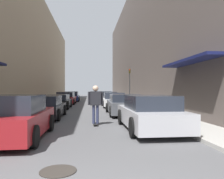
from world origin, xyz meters
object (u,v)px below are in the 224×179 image
at_px(manhole_cover, 58,171).
at_px(parked_car_right_3, 109,98).
at_px(parked_car_left_0, 15,118).
at_px(traffic_light, 130,82).
at_px(parked_car_right_2, 114,100).
at_px(parked_car_right_1, 124,105).
at_px(parked_car_left_1, 44,107).
at_px(parked_car_right_4, 105,96).
at_px(parked_car_left_2, 59,102).
at_px(parked_car_left_3, 66,98).
at_px(skateboarder, 96,101).
at_px(parked_car_right_0, 149,113).
at_px(parked_car_left_4, 72,97).

bearing_deg(manhole_cover, parked_car_right_3, 82.31).
distance_m(parked_car_left_0, traffic_light, 15.51).
distance_m(parked_car_left_0, parked_car_right_2, 13.43).
distance_m(parked_car_right_1, traffic_light, 8.01).
xyz_separation_m(parked_car_left_1, parked_car_right_1, (4.70, 1.21, 0.03)).
distance_m(parked_car_right_4, manhole_cover, 26.96).
xyz_separation_m(parked_car_left_0, parked_car_right_3, (4.63, 18.26, -0.01)).
distance_m(parked_car_left_1, parked_car_left_2, 5.99).
xyz_separation_m(parked_car_left_3, traffic_light, (6.49, -2.82, 1.65)).
height_order(parked_car_left_0, traffic_light, traffic_light).
bearing_deg(parked_car_right_2, parked_car_left_2, -163.44).
bearing_deg(manhole_cover, parked_car_left_1, 103.23).
relative_size(parked_car_right_2, manhole_cover, 6.77).
height_order(parked_car_left_1, parked_car_left_2, parked_car_left_1).
bearing_deg(parked_car_right_4, parked_car_left_1, -104.29).
xyz_separation_m(parked_car_left_1, parked_car_left_3, (-0.03, 11.67, 0.05)).
xyz_separation_m(parked_car_left_1, skateboarder, (2.78, -2.79, 0.48)).
height_order(parked_car_right_0, traffic_light, traffic_light).
relative_size(parked_car_right_4, manhole_cover, 5.69).
bearing_deg(parked_car_right_2, parked_car_left_3, 138.00).
xyz_separation_m(parked_car_right_2, traffic_light, (1.74, 1.45, 1.67)).
bearing_deg(parked_car_right_3, parked_car_left_1, -110.17).
bearing_deg(parked_car_right_3, traffic_light, -68.18).
relative_size(parked_car_left_3, skateboarder, 2.62).
relative_size(parked_car_left_2, parked_car_right_0, 1.02).
distance_m(parked_car_left_4, skateboarder, 20.22).
distance_m(parked_car_left_3, parked_car_right_2, 6.39).
height_order(parked_car_left_0, manhole_cover, parked_car_left_0).
height_order(parked_car_right_1, skateboarder, skateboarder).
distance_m(parked_car_right_1, parked_car_right_4, 17.42).
bearing_deg(parked_car_right_2, traffic_light, 39.76).
height_order(parked_car_left_4, parked_car_right_3, parked_car_left_4).
distance_m(parked_car_left_2, parked_car_right_3, 8.51).
xyz_separation_m(parked_car_right_2, skateboarder, (-1.93, -10.18, 0.46)).
height_order(parked_car_left_1, parked_car_right_4, parked_car_right_4).
height_order(parked_car_left_2, parked_car_right_3, parked_car_right_3).
distance_m(parked_car_left_1, traffic_light, 11.08).
distance_m(parked_car_left_0, parked_car_right_3, 18.84).
bearing_deg(parked_car_right_2, parked_car_left_4, 114.95).
bearing_deg(skateboarder, parked_car_left_4, 97.54).
bearing_deg(parked_car_right_2, parked_car_right_1, -90.17).
distance_m(parked_car_left_2, parked_car_right_1, 6.71).
distance_m(parked_car_right_3, manhole_cover, 21.40).
distance_m(parked_car_right_0, parked_car_right_3, 17.14).
xyz_separation_m(parked_car_right_0, traffic_light, (1.62, 12.96, 1.65)).
distance_m(manhole_cover, traffic_light, 17.76).
bearing_deg(skateboarder, parked_car_right_3, 82.78).
distance_m(parked_car_right_2, skateboarder, 10.37).
relative_size(parked_car_left_2, parked_car_right_2, 0.97).
height_order(parked_car_left_4, parked_car_right_4, parked_car_right_4).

